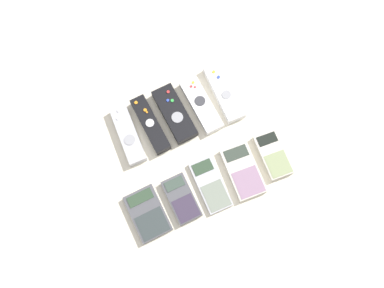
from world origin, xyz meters
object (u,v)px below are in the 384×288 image
remote_1 (150,124)px  calculator_4 (273,155)px  remote_3 (201,105)px  calculator_0 (148,214)px  remote_0 (128,135)px  remote_2 (175,114)px  calculator_1 (181,199)px  calculator_2 (211,184)px  remote_4 (224,92)px  calculator_3 (243,171)px

remote_1 → calculator_4: 0.32m
remote_3 → calculator_0: remote_3 is taller
remote_0 → remote_3: (0.21, -0.00, -0.00)m
remote_3 → calculator_0: (-0.24, -0.21, -0.00)m
remote_3 → remote_2: bearing=173.1°
remote_1 → calculator_1: remote_1 is taller
remote_0 → calculator_0: (-0.03, -0.21, -0.00)m
remote_2 → calculator_2: (0.01, -0.21, -0.01)m
remote_4 → remote_0: bearing=-177.5°
remote_3 → calculator_0: 0.31m
remote_0 → remote_1: (0.06, 0.00, 0.00)m
calculator_0 → calculator_2: calculator_0 is taller
calculator_0 → calculator_1: (0.09, -0.00, 0.00)m
remote_1 → remote_2: bearing=-2.0°
remote_0 → calculator_0: remote_0 is taller
calculator_0 → calculator_3: (0.26, 0.00, 0.00)m
remote_1 → remote_3: size_ratio=1.00×
remote_1 → calculator_0: size_ratio=1.30×
calculator_2 → remote_0: bearing=125.1°
remote_2 → calculator_3: remote_2 is taller
remote_4 → remote_2: bearing=-177.8°
remote_2 → remote_3: bearing=-7.2°
remote_1 → calculator_0: remote_1 is taller
calculator_3 → calculator_0: bearing=-176.4°
remote_0 → calculator_1: 0.22m
calculator_0 → calculator_2: 0.17m
calculator_1 → calculator_3: (0.17, 0.00, 0.00)m
remote_0 → remote_1: remote_1 is taller
calculator_0 → calculator_3: calculator_3 is taller
calculator_1 → remote_1: bearing=87.4°
remote_0 → remote_2: size_ratio=1.00×
calculator_1 → calculator_0: bearing=178.0°
calculator_1 → remote_0: bearing=104.4°
remote_1 → remote_3: remote_1 is taller
remote_0 → calculator_4: 0.38m
remote_3 → remote_4: remote_4 is taller
remote_3 → calculator_4: remote_3 is taller
remote_0 → calculator_2: size_ratio=1.17×
remote_3 → calculator_3: size_ratio=1.15×
remote_3 → calculator_4: (0.11, -0.20, -0.00)m
remote_2 → calculator_0: (-0.16, -0.21, -0.00)m
remote_2 → calculator_4: size_ratio=1.29×
remote_3 → calculator_4: size_ratio=1.31×
remote_1 → calculator_1: bearing=-94.8°
calculator_0 → calculator_1: bearing=-3.0°
remote_2 → calculator_0: bearing=-131.1°
remote_1 → calculator_4: bearing=-42.3°
remote_4 → calculator_4: (0.04, -0.21, -0.00)m
remote_1 → remote_3: bearing=-4.9°
calculator_0 → calculator_3: size_ratio=0.89×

